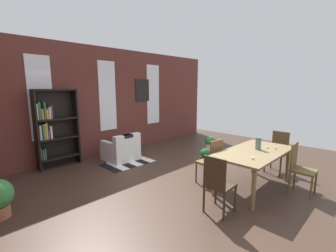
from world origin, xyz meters
TOP-DOWN VIEW (x-y plane):
  - ground_plane at (0.00, 0.00)m, footprint 10.08×10.08m
  - back_wall_brick at (0.00, 3.51)m, footprint 8.75×0.12m
  - window_pane_0 at (-1.81, 3.44)m, footprint 0.55×0.02m
  - window_pane_1 at (0.00, 3.44)m, footprint 0.55×0.02m
  - window_pane_2 at (1.81, 3.44)m, footprint 0.55×0.02m
  - dining_table at (0.66, -0.81)m, footprint 1.84×0.95m
  - vase_on_table at (0.80, -0.81)m, footprint 0.11×0.11m
  - tealight_candle_0 at (0.12, -1.01)m, footprint 0.04×0.04m
  - tealight_candle_1 at (1.03, -0.90)m, footprint 0.04×0.04m
  - tealight_candle_2 at (1.07, -1.04)m, footprint 0.04×0.04m
  - dining_chair_head_right at (1.95, -0.81)m, footprint 0.42×0.42m
  - dining_chair_near_right at (1.07, -1.51)m, footprint 0.41×0.41m
  - dining_chair_head_left at (-0.64, -0.81)m, footprint 0.41×0.41m
  - dining_chair_far_left at (0.23, -0.11)m, footprint 0.43×0.43m
  - bookshelf_tall at (-1.63, 3.27)m, footprint 1.00×0.30m
  - armchair_white at (-0.17, 2.55)m, footprint 0.82×0.82m
  - potted_plant_corner at (2.27, 1.33)m, footprint 0.30×0.30m
  - potted_plant_window at (1.21, 0.75)m, footprint 0.26×0.26m
  - striped_rug at (-0.21, 2.21)m, footprint 1.29×0.80m
  - framed_picture at (1.32, 3.43)m, footprint 0.56×0.03m

SIDE VIEW (x-z plane):
  - ground_plane at x=0.00m, z-range 0.00..0.00m
  - striped_rug at x=-0.21m, z-range 0.00..0.01m
  - potted_plant_window at x=1.21m, z-range 0.01..0.41m
  - armchair_white at x=-0.17m, z-range -0.10..0.65m
  - potted_plant_corner at x=2.27m, z-range 0.03..0.53m
  - dining_chair_head_right at x=1.95m, z-range 0.04..0.99m
  - dining_chair_near_right at x=1.07m, z-range 0.04..0.99m
  - dining_chair_head_left at x=-0.64m, z-range 0.04..0.99m
  - dining_chair_far_left at x=0.23m, z-range 0.04..0.99m
  - dining_table at x=0.66m, z-range 0.30..1.06m
  - tealight_candle_1 at x=1.03m, z-range 0.76..0.80m
  - tealight_candle_0 at x=0.12m, z-range 0.76..0.81m
  - tealight_candle_2 at x=1.07m, z-range 0.76..0.81m
  - vase_on_table at x=0.80m, z-range 0.76..1.01m
  - bookshelf_tall at x=-1.63m, z-range 0.04..1.99m
  - back_wall_brick at x=0.00m, z-range 0.00..3.12m
  - window_pane_0 at x=-1.81m, z-range 0.70..2.73m
  - window_pane_1 at x=0.00m, z-range 0.70..2.73m
  - window_pane_2 at x=1.81m, z-range 0.70..2.73m
  - framed_picture at x=1.32m, z-range 1.52..2.24m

